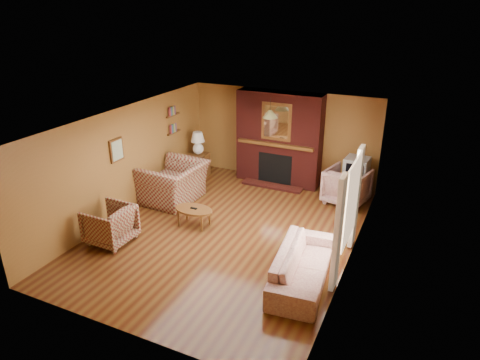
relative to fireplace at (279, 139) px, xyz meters
The scene contains 20 objects.
floor 3.21m from the fireplace, 90.00° to the right, with size 6.50×6.50×0.00m, color #49200F.
ceiling 3.22m from the fireplace, 90.00° to the right, with size 6.50×6.50×0.00m, color silver.
wall_back 0.27m from the fireplace, 90.00° to the left, with size 6.50×6.50×0.00m, color #96612E.
wall_front 6.23m from the fireplace, 90.00° to the right, with size 6.50×6.50×0.00m, color #96612E.
wall_left 3.89m from the fireplace, 129.95° to the right, with size 6.50×6.50×0.00m, color #96612E.
wall_right 3.89m from the fireplace, 50.05° to the right, with size 6.50×6.50×0.00m, color #96612E.
fireplace is the anchor object (origin of this frame).
window_right 4.02m from the fireplace, 52.40° to the right, with size 0.10×1.85×2.00m.
bookshelf 2.72m from the fireplace, 156.05° to the right, with size 0.09×0.55×0.71m.
botanical_print 4.12m from the fireplace, 126.90° to the right, with size 0.05×0.40×0.50m.
pendant_light 1.07m from the fireplace, 90.00° to the right, with size 0.36×0.36×0.48m.
plaid_loveseat 2.91m from the fireplace, 130.97° to the right, with size 1.43×1.25×0.93m, color maroon.
plaid_armchair 4.79m from the fireplace, 114.40° to the right, with size 0.82×0.84×0.77m, color maroon.
floral_sofa 4.46m from the fireplace, 64.26° to the right, with size 2.08×0.81×0.61m, color beige.
floral_armchair 2.13m from the fireplace, 15.24° to the right, with size 0.91×0.94×0.86m, color beige.
coffee_table 3.24m from the fireplace, 104.50° to the right, with size 0.85×0.53×0.42m.
side_table 2.33m from the fireplace, 165.71° to the right, with size 0.48×0.48×0.64m, color brown.
table_lamp 2.18m from the fireplace, 165.71° to the right, with size 0.37×0.37×0.62m.
tv_stand 2.25m from the fireplace, ahead, with size 0.50×0.45×0.54m, color black.
crt_tv 2.10m from the fireplace, ahead, with size 0.58×0.58×0.50m.
Camera 1 is at (3.52, -6.99, 4.47)m, focal length 32.00 mm.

